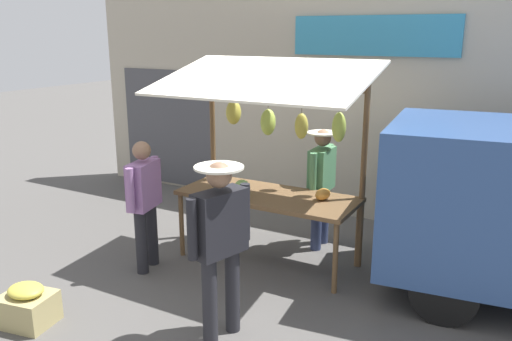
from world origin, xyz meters
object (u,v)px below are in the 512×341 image
Objects in this scene: market_stall at (269,141)px; shopper_with_ponytail at (144,197)px; shopper_in_grey_tee at (220,236)px; produce_crate_near at (28,306)px; vendor_with_sunhat at (321,179)px.

shopper_with_ponytail is at bearing 38.51° from market_stall.
market_stall is at bearing 29.59° from shopper_in_grey_tee.
produce_crate_near is at bearing 128.99° from shopper_in_grey_tee.
shopper_in_grey_tee is 1.08× the size of shopper_with_ponytail.
market_stall is 1.62m from shopper_with_ponytail.
market_stall is 3.14m from produce_crate_near.
produce_crate_near is (1.78, 3.20, -0.74)m from vendor_with_sunhat.
shopper_with_ponytail is 2.87× the size of produce_crate_near.
market_stall is 4.53× the size of produce_crate_near.
shopper_with_ponytail is at bearing -97.53° from produce_crate_near.
produce_crate_near is (0.20, 1.55, -0.72)m from shopper_with_ponytail.
shopper_in_grey_tee reaches higher than produce_crate_near.
shopper_with_ponytail is 1.72m from produce_crate_near.
market_stall is 1.58× the size of shopper_with_ponytail.
shopper_with_ponytail is (1.17, 0.93, -0.63)m from market_stall.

